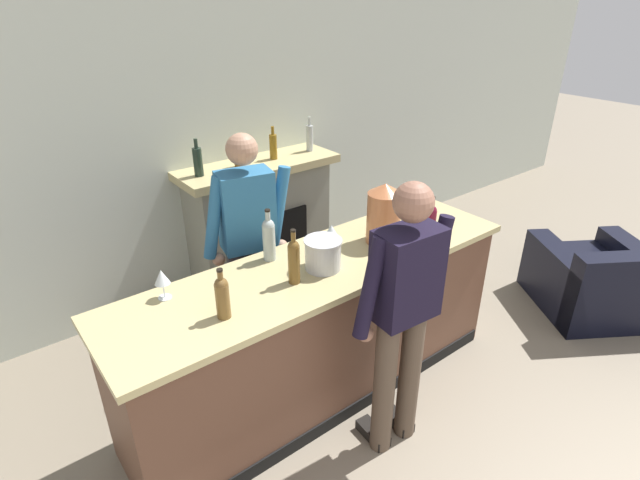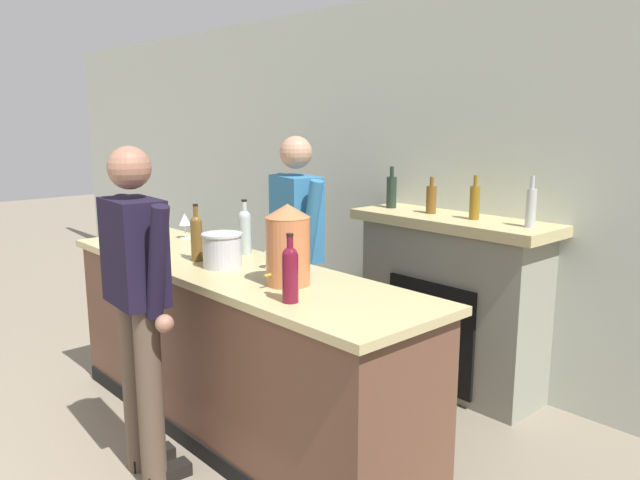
# 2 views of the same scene
# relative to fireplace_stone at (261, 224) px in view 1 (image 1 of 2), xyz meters

# --- Properties ---
(wall_back_panel) EXTENTS (12.00, 0.07, 2.75)m
(wall_back_panel) POSITION_rel_fireplace_stone_xyz_m (-0.55, 0.26, 0.76)
(wall_back_panel) COLOR silver
(wall_back_panel) RESTS_ON ground_plane
(bar_counter) EXTENTS (2.76, 0.73, 1.02)m
(bar_counter) POSITION_rel_fireplace_stone_xyz_m (-0.46, -1.49, -0.10)
(bar_counter) COLOR brown
(bar_counter) RESTS_ON ground_plane
(fireplace_stone) EXTENTS (1.44, 0.52, 1.52)m
(fireplace_stone) POSITION_rel_fireplace_stone_xyz_m (0.00, 0.00, 0.00)
(fireplace_stone) COLOR gray
(fireplace_stone) RESTS_ON ground_plane
(armchair_black) EXTENTS (1.25, 1.25, 0.71)m
(armchair_black) POSITION_rel_fireplace_stone_xyz_m (2.03, -2.21, -0.36)
(armchair_black) COLOR black
(armchair_black) RESTS_ON ground_plane
(person_customer) EXTENTS (0.66, 0.32, 1.73)m
(person_customer) POSITION_rel_fireplace_stone_xyz_m (-0.38, -2.11, 0.34)
(person_customer) COLOR brown
(person_customer) RESTS_ON ground_plane
(person_bartender) EXTENTS (0.65, 0.36, 1.75)m
(person_bartender) POSITION_rel_fireplace_stone_xyz_m (-0.62, -0.87, 0.35)
(person_bartender) COLOR #3B3943
(person_bartender) RESTS_ON ground_plane
(copper_dispenser) EXTENTS (0.23, 0.27, 0.42)m
(copper_dispenser) POSITION_rel_fireplace_stone_xyz_m (0.06, -1.50, 0.62)
(copper_dispenser) COLOR #B96A3F
(copper_dispenser) RESTS_ON bar_counter
(ice_bucket_steel) EXTENTS (0.23, 0.23, 0.20)m
(ice_bucket_steel) POSITION_rel_fireplace_stone_xyz_m (-0.48, -1.54, 0.50)
(ice_bucket_steel) COLOR silver
(ice_bucket_steel) RESTS_ON bar_counter
(wine_bottle_chardonnay_pale) EXTENTS (0.07, 0.07, 0.29)m
(wine_bottle_chardonnay_pale) POSITION_rel_fireplace_stone_xyz_m (-1.20, -1.62, 0.54)
(wine_bottle_chardonnay_pale) COLOR brown
(wine_bottle_chardonnay_pale) RESTS_ON bar_counter
(wine_bottle_merlot_tall) EXTENTS (0.08, 0.08, 0.32)m
(wine_bottle_merlot_tall) POSITION_rel_fireplace_stone_xyz_m (0.31, -1.69, 0.55)
(wine_bottle_merlot_tall) COLOR maroon
(wine_bottle_merlot_tall) RESTS_ON bar_counter
(wine_bottle_burgundy_dark) EXTENTS (0.08, 0.08, 0.34)m
(wine_bottle_burgundy_dark) POSITION_rel_fireplace_stone_xyz_m (-0.68, -1.24, 0.56)
(wine_bottle_burgundy_dark) COLOR #A2AFAB
(wine_bottle_burgundy_dark) RESTS_ON bar_counter
(wine_bottle_port_short) EXTENTS (0.07, 0.07, 0.34)m
(wine_bottle_port_short) POSITION_rel_fireplace_stone_xyz_m (-0.71, -1.56, 0.56)
(wine_bottle_port_short) COLOR brown
(wine_bottle_port_short) RESTS_ON bar_counter
(wine_glass_by_dispenser) EXTENTS (0.09, 0.09, 0.18)m
(wine_glass_by_dispenser) POSITION_rel_fireplace_stone_xyz_m (-1.38, -1.25, 0.54)
(wine_glass_by_dispenser) COLOR silver
(wine_glass_by_dispenser) RESTS_ON bar_counter
(wine_glass_mid_counter) EXTENTS (0.09, 0.09, 0.16)m
(wine_glass_mid_counter) POSITION_rel_fireplace_stone_xyz_m (-0.27, -1.35, 0.53)
(wine_glass_mid_counter) COLOR silver
(wine_glass_mid_counter) RESTS_ON bar_counter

